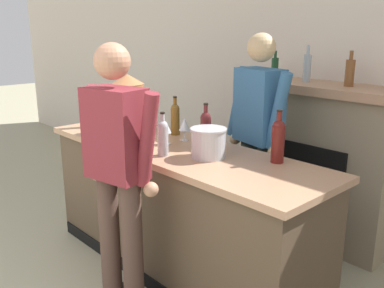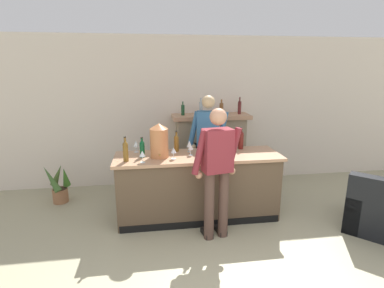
{
  "view_description": "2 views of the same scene",
  "coord_description": "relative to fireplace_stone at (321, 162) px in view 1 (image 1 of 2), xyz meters",
  "views": [
    {
      "loc": [
        2.06,
        0.36,
        1.8
      ],
      "look_at": [
        -0.27,
        2.54,
        0.92
      ],
      "focal_mm": 40.0,
      "sensor_mm": 36.0,
      "label": 1
    },
    {
      "loc": [
        -0.85,
        -1.78,
        2.2
      ],
      "look_at": [
        -0.18,
        2.8,
        1.0
      ],
      "focal_mm": 28.0,
      "sensor_mm": 36.0,
      "label": 2
    }
  ],
  "objects": [
    {
      "name": "ice_bucket_steel",
      "position": [
        -0.11,
        -1.25,
        0.38
      ],
      "size": [
        0.24,
        0.24,
        0.2
      ],
      "color": "silver",
      "rests_on": "bar_counter"
    },
    {
      "name": "wine_glass_by_dispenser",
      "position": [
        -0.54,
        -1.07,
        0.4
      ],
      "size": [
        0.08,
        0.08,
        0.17
      ],
      "color": "silver",
      "rests_on": "bar_counter"
    },
    {
      "name": "bar_counter",
      "position": [
        -0.44,
        -1.24,
        -0.2
      ],
      "size": [
        2.38,
        0.73,
        0.97
      ],
      "color": "brown",
      "rests_on": "ground_plane"
    },
    {
      "name": "wine_bottle_merlot_tall",
      "position": [
        -1.45,
        -1.4,
        0.43
      ],
      "size": [
        0.07,
        0.07,
        0.34
      ],
      "color": "brown",
      "rests_on": "bar_counter"
    },
    {
      "name": "person_customer",
      "position": [
        -0.3,
        -1.83,
        0.26
      ],
      "size": [
        0.65,
        0.36,
        1.72
      ],
      "color": "brown",
      "rests_on": "ground_plane"
    },
    {
      "name": "wine_glass_front_left",
      "position": [
        -1.23,
        -1.48,
        0.4
      ],
      "size": [
        0.08,
        0.08,
        0.16
      ],
      "color": "silver",
      "rests_on": "bar_counter"
    },
    {
      "name": "wine_bottle_port_short",
      "position": [
        -0.28,
        -1.11,
        0.43
      ],
      "size": [
        0.08,
        0.08,
        0.32
      ],
      "color": "#581E1F",
      "rests_on": "bar_counter"
    },
    {
      "name": "wine_bottle_riesling_slim",
      "position": [
        -0.34,
        -1.44,
        0.41
      ],
      "size": [
        0.07,
        0.07,
        0.3
      ],
      "color": "#B1B5BA",
      "rests_on": "bar_counter"
    },
    {
      "name": "wine_bottle_burgundy_dark",
      "position": [
        -0.73,
        -1.0,
        0.42
      ],
      "size": [
        0.07,
        0.07,
        0.31
      ],
      "color": "brown",
      "rests_on": "bar_counter"
    },
    {
      "name": "wine_bottle_chardonnay_pale",
      "position": [
        0.27,
        -1.01,
        0.43
      ],
      "size": [
        0.08,
        0.08,
        0.34
      ],
      "color": "#5B1814",
      "rests_on": "bar_counter"
    },
    {
      "name": "person_bartender",
      "position": [
        -0.18,
        -0.65,
        0.29
      ],
      "size": [
        0.65,
        0.36,
        1.76
      ],
      "color": "#31413D",
      "rests_on": "ground_plane"
    },
    {
      "name": "wall_back_panel",
      "position": [
        -0.27,
        0.26,
        0.69
      ],
      "size": [
        12.0,
        0.07,
        2.75
      ],
      "color": "silver",
      "rests_on": "ground_plane"
    },
    {
      "name": "wine_glass_mid_counter",
      "position": [
        -0.55,
        -1.24,
        0.4
      ],
      "size": [
        0.07,
        0.07,
        0.17
      ],
      "color": "silver",
      "rests_on": "bar_counter"
    },
    {
      "name": "copper_dispenser",
      "position": [
        -0.99,
        -1.26,
        0.52
      ],
      "size": [
        0.26,
        0.3,
        0.48
      ],
      "color": "#C07646",
      "rests_on": "bar_counter"
    },
    {
      "name": "wine_glass_front_right",
      "position": [
        -1.32,
        -0.97,
        0.41
      ],
      "size": [
        0.08,
        0.08,
        0.18
      ],
      "color": "silver",
      "rests_on": "bar_counter"
    },
    {
      "name": "wine_glass_back_row",
      "position": [
        -0.81,
        -1.39,
        0.4
      ],
      "size": [
        0.08,
        0.08,
        0.16
      ],
      "color": "silver",
      "rests_on": "bar_counter"
    },
    {
      "name": "fireplace_stone",
      "position": [
        0.0,
        0.0,
        0.0
      ],
      "size": [
        1.41,
        0.52,
        1.66
      ],
      "color": "gray",
      "rests_on": "ground_plane"
    },
    {
      "name": "wine_bottle_cabernet_heavy",
      "position": [
        -1.23,
        -1.23,
        0.41
      ],
      "size": [
        0.07,
        0.07,
        0.29
      ],
      "color": "#0E4B27",
      "rests_on": "bar_counter"
    },
    {
      "name": "potted_plant_corner",
      "position": [
        -2.64,
        -0.43,
        -0.39
      ],
      "size": [
        0.44,
        0.48,
        0.68
      ],
      "color": "#966342",
      "rests_on": "ground_plane"
    }
  ]
}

